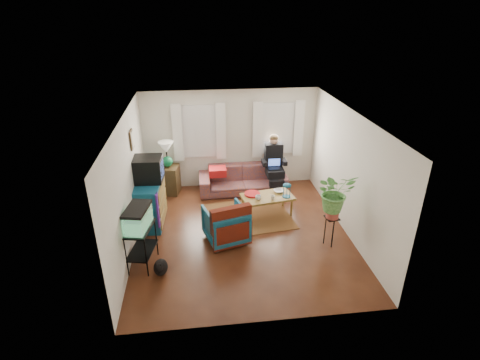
{
  "coord_description": "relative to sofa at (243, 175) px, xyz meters",
  "views": [
    {
      "loc": [
        -0.88,
        -6.78,
        4.52
      ],
      "look_at": [
        0.0,
        0.4,
        1.1
      ],
      "focal_mm": 28.0,
      "sensor_mm": 36.0,
      "label": 1
    }
  ],
  "objects": [
    {
      "name": "wall_left",
      "position": [
        -2.52,
        -2.05,
        0.85
      ],
      "size": [
        0.01,
        5.0,
        2.6
      ],
      "primitive_type": "cube",
      "color": "silver",
      "rests_on": "floor"
    },
    {
      "name": "area_rug",
      "position": [
        -0.08,
        -1.35,
        -0.44
      ],
      "size": [
        2.18,
        1.84,
        0.01
      ],
      "primitive_type": "cube",
      "rotation": [
        0.0,
        0.0,
        0.12
      ],
      "color": "maroon",
      "rests_on": "floor"
    },
    {
      "name": "birdcage",
      "position": [
        0.84,
        -1.39,
        0.21
      ],
      "size": [
        0.22,
        0.22,
        0.34
      ],
      "primitive_type": null,
      "rotation": [
        0.0,
        0.0,
        0.17
      ],
      "color": "#115B6B",
      "rests_on": "coffee_table"
    },
    {
      "name": "floor",
      "position": [
        -0.27,
        -2.05,
        -0.45
      ],
      "size": [
        4.5,
        5.0,
        0.01
      ],
      "primitive_type": "cube",
      "color": "#4F2B14",
      "rests_on": "ground"
    },
    {
      "name": "plant_stand",
      "position": [
        1.46,
        -2.66,
        -0.12
      ],
      "size": [
        0.31,
        0.31,
        0.64
      ],
      "primitive_type": "cube",
      "rotation": [
        0.0,
        0.0,
        0.14
      ],
      "color": "black",
      "rests_on": "floor"
    },
    {
      "name": "potted_plant",
      "position": [
        1.46,
        -2.66,
        0.64
      ],
      "size": [
        0.81,
        0.73,
        0.81
      ],
      "primitive_type": "imported",
      "rotation": [
        0.0,
        0.0,
        0.14
      ],
      "color": "#599947",
      "rests_on": "plant_stand"
    },
    {
      "name": "cup_a",
      "position": [
        0.17,
        -1.45,
        0.09
      ],
      "size": [
        0.15,
        0.15,
        0.1
      ],
      "primitive_type": "imported",
      "rotation": [
        0.0,
        0.0,
        0.17
      ],
      "color": "white",
      "rests_on": "coffee_table"
    },
    {
      "name": "wall_right",
      "position": [
        1.98,
        -2.05,
        0.85
      ],
      "size": [
        0.01,
        5.0,
        2.6
      ],
      "primitive_type": "cube",
      "color": "silver",
      "rests_on": "floor"
    },
    {
      "name": "coffee_table",
      "position": [
        0.41,
        -1.3,
        -0.2
      ],
      "size": [
        1.27,
        0.83,
        0.49
      ],
      "primitive_type": "cube",
      "rotation": [
        0.0,
        0.0,
        0.17
      ],
      "color": "brown",
      "rests_on": "floor"
    },
    {
      "name": "curtains_left",
      "position": [
        -1.07,
        0.35,
        1.1
      ],
      "size": [
        1.36,
        0.06,
        1.5
      ],
      "primitive_type": "cube",
      "color": "white",
      "rests_on": "wall_back"
    },
    {
      "name": "side_table",
      "position": [
        -1.92,
        0.13,
        -0.08
      ],
      "size": [
        0.59,
        0.59,
        0.74
      ],
      "primitive_type": "cube",
      "rotation": [
        0.0,
        0.0,
        -0.19
      ],
      "color": "#3E2917",
      "rests_on": "floor"
    },
    {
      "name": "sofa",
      "position": [
        0.0,
        0.0,
        0.0
      ],
      "size": [
        2.28,
        0.9,
        0.89
      ],
      "primitive_type": "imported",
      "rotation": [
        0.0,
        0.0,
        -0.0
      ],
      "color": "brown",
      "rests_on": "floor"
    },
    {
      "name": "cup_b",
      "position": [
        0.5,
        -1.48,
        0.09
      ],
      "size": [
        0.12,
        0.12,
        0.1
      ],
      "primitive_type": "imported",
      "rotation": [
        0.0,
        0.0,
        0.17
      ],
      "color": "beige",
      "rests_on": "coffee_table"
    },
    {
      "name": "armchair",
      "position": [
        -0.64,
        -2.23,
        -0.03
      ],
      "size": [
        0.99,
        0.95,
        0.83
      ],
      "primitive_type": "imported",
      "rotation": [
        0.0,
        0.0,
        3.42
      ],
      "color": "#11586A",
      "rests_on": "floor"
    },
    {
      "name": "snack_tray",
      "position": [
        0.07,
        -1.19,
        0.06
      ],
      "size": [
        0.42,
        0.42,
        0.04
      ],
      "primitive_type": "cylinder",
      "rotation": [
        0.0,
        0.0,
        0.17
      ],
      "color": "#B21414",
      "rests_on": "coffee_table"
    },
    {
      "name": "curtains_right",
      "position": [
        0.98,
        0.35,
        1.1
      ],
      "size": [
        1.36,
        0.06,
        1.5
      ],
      "primitive_type": "cube",
      "color": "white",
      "rests_on": "wall_back"
    },
    {
      "name": "aquarium_stand",
      "position": [
        -2.27,
        -2.87,
        -0.03
      ],
      "size": [
        0.55,
        0.8,
        0.82
      ],
      "primitive_type": "cube",
      "rotation": [
        0.0,
        0.0,
        -0.2
      ],
      "color": "black",
      "rests_on": "floor"
    },
    {
      "name": "wall_front",
      "position": [
        -0.27,
        -4.55,
        0.85
      ],
      "size": [
        4.5,
        0.01,
        2.6
      ],
      "primitive_type": "cube",
      "color": "silver",
      "rests_on": "floor"
    },
    {
      "name": "aquarium",
      "position": [
        -2.27,
        -2.87,
        0.59
      ],
      "size": [
        0.49,
        0.73,
        0.43
      ],
      "primitive_type": "cube",
      "rotation": [
        0.0,
        0.0,
        -0.2
      ],
      "color": "#7FD899",
      "rests_on": "aquarium_stand"
    },
    {
      "name": "bowl",
      "position": [
        0.71,
        -1.14,
        0.07
      ],
      "size": [
        0.27,
        0.27,
        0.06
      ],
      "primitive_type": "imported",
      "rotation": [
        0.0,
        0.0,
        0.17
      ],
      "color": "white",
      "rests_on": "coffee_table"
    },
    {
      "name": "window_right",
      "position": [
        0.98,
        0.43,
        1.1
      ],
      "size": [
        1.08,
        0.04,
        1.38
      ],
      "primitive_type": "cube",
      "color": "white",
      "rests_on": "wall_back"
    },
    {
      "name": "dresser",
      "position": [
        -2.26,
        -1.34,
        0.06
      ],
      "size": [
        0.63,
        1.15,
        1.0
      ],
      "primitive_type": "cube",
      "rotation": [
        0.0,
        0.0,
        -0.06
      ],
      "color": "#126C70",
      "rests_on": "floor"
    },
    {
      "name": "wall_back",
      "position": [
        -0.27,
        0.45,
        0.85
      ],
      "size": [
        4.5,
        0.01,
        2.6
      ],
      "primitive_type": "cube",
      "color": "silver",
      "rests_on": "floor"
    },
    {
      "name": "picture_frame",
      "position": [
        -2.49,
        -1.2,
        1.5
      ],
      "size": [
        0.04,
        0.32,
        0.4
      ],
      "primitive_type": "cube",
      "color": "#3D2616",
      "rests_on": "wall_left"
    },
    {
      "name": "crt_tv",
      "position": [
        -2.23,
        -1.23,
        0.83
      ],
      "size": [
        0.65,
        0.6,
        0.54
      ],
      "primitive_type": "cube",
      "rotation": [
        0.0,
        0.0,
        -0.06
      ],
      "color": "black",
      "rests_on": "dresser"
    },
    {
      "name": "serape_throw",
      "position": [
        -0.55,
        -2.54,
        0.14
      ],
      "size": [
        0.86,
        0.42,
        0.69
      ],
      "primitive_type": "cube",
      "rotation": [
        0.0,
        0.0,
        0.28
      ],
      "color": "#9E0A0A",
      "rests_on": "armchair"
    },
    {
      "name": "ceiling",
      "position": [
        -0.27,
        -2.05,
        2.15
      ],
      "size": [
        4.5,
        5.0,
        0.01
      ],
      "primitive_type": "cube",
      "color": "white",
      "rests_on": "wall_back"
    },
    {
      "name": "window_left",
      "position": [
        -1.07,
        0.43,
        1.1
      ],
      "size": [
        1.08,
        0.04,
        1.38
      ],
      "primitive_type": "cube",
      "color": "white",
      "rests_on": "wall_back"
    },
    {
      "name": "black_cat",
      "position": [
        -1.93,
        -3.18,
        -0.28
      ],
      "size": [
        0.28,
        0.41,
        0.34
      ],
      "primitive_type": "ellipsoid",
      "rotation": [
        0.0,
        0.0,
        -0.05
      ],
      "color": "black",
      "rests_on": "floor"
    },
    {
      "name": "seated_person",
      "position": [
        0.82,
        -0.0,
        0.23
      ],
      "size": [
        0.57,
        0.7,
        1.36
      ],
      "primitive_type": null,
      "rotation": [
        0.0,
        0.0,
        -0.0
      ],
      "color": "black",
      "rests_on": "sofa"
    },
    {
      "name": "table_lamp",
      "position": [
        -1.92,
        0.13,
        0.61
      ],
      "size": [
        0.45,
        0.45,
        0.68
      ],
      "primitive_type": null,
      "rotation": [
        0.0,
        0.0,
        -0.19
      ],
      "color": "white",
      "rests_on": "side_table"
    }
  ]
}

